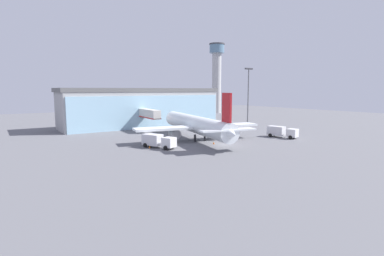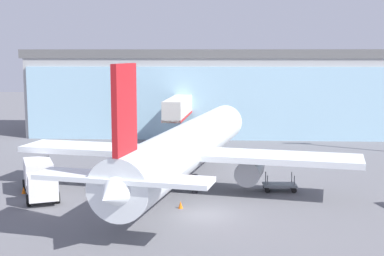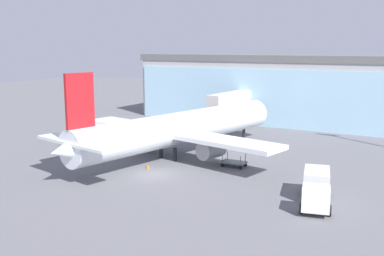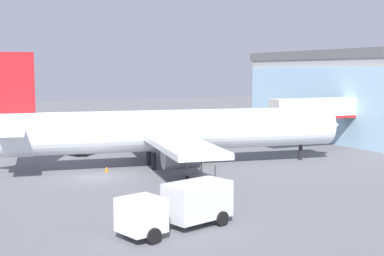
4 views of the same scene
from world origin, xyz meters
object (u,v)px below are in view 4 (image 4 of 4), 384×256
Objects in this scene: airplane at (172,131)px; jet_bridge at (321,110)px; catering_truck at (99,140)px; safety_cone_nose at (107,169)px; fuel_truck at (180,205)px; safety_cone_wingtip at (99,148)px; baggage_cart at (201,176)px.

jet_bridge is at bearing 17.97° from airplane.
safety_cone_nose is (11.78, -3.22, -1.19)m from catering_truck.
jet_bridge is at bearing 135.26° from catering_truck.
fuel_truck is (19.14, -8.91, -2.06)m from airplane.
jet_bridge is 36.73m from fuel_truck.
jet_bridge is 26.53m from catering_truck.
jet_bridge is 28.02m from safety_cone_nose.
airplane is 14.23m from safety_cone_wingtip.
airplane reaches higher than baggage_cart.
safety_cone_nose is at bearing -109.64° from fuel_truck.
fuel_truck is (21.17, -29.84, -3.27)m from jet_bridge.
safety_cone_nose is at bearing -171.79° from jet_bridge.
jet_bridge reaches higher than catering_truck.
catering_truck is 13.79× the size of safety_cone_wingtip.
airplane is 4.77× the size of fuel_truck.
fuel_truck reaches higher than safety_cone_wingtip.
airplane is 12.88× the size of baggage_cart.
safety_cone_wingtip is at bearing -131.19° from catering_truck.
airplane is 21.21m from fuel_truck.
safety_cone_wingtip is (-11.51, -23.85, -4.46)m from jet_bridge.
fuel_truck is at bearing -102.55° from airplane.
safety_cone_nose is (-0.19, -6.67, -3.25)m from airplane.
baggage_cart is at bearing 73.91° from catering_truck.
airplane is 8.56m from baggage_cart.
catering_truck is 12.27m from safety_cone_nose.
airplane reaches higher than safety_cone_nose.
jet_bridge is at bearing -157.68° from fuel_truck.
safety_cone_wingtip is (-32.68, 5.99, -1.19)m from fuel_truck.
safety_cone_nose is at bearing 52.16° from catering_truck.
catering_truck is at bearing -174.08° from baggage_cart.
jet_bridge reaches higher than fuel_truck.
airplane is at bearing 12.18° from safety_cone_wingtip.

